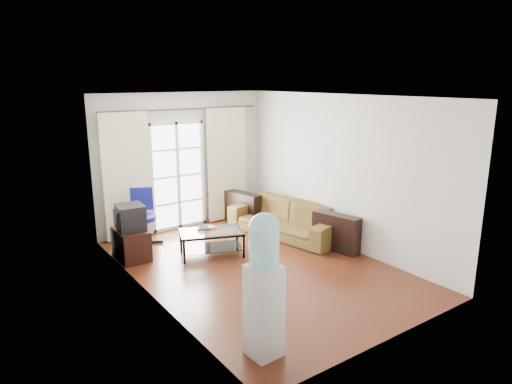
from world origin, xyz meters
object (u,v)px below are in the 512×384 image
task_chair (143,228)px  water_cooler (264,283)px  coffee_table (212,240)px  sofa (285,219)px  crt_tv (129,217)px  tv_stand (131,244)px

task_chair → water_cooler: bearing=-70.5°
coffee_table → water_cooler: size_ratio=0.74×
water_cooler → task_chair: bearing=83.8°
sofa → crt_tv: (-2.84, 0.57, 0.39)m
coffee_table → sofa: bearing=2.2°
sofa → tv_stand: bearing=-113.6°
crt_tv → task_chair: size_ratio=0.49×
coffee_table → tv_stand: bearing=152.0°
tv_stand → task_chair: (0.44, 0.57, 0.05)m
tv_stand → water_cooler: (0.20, -3.51, 0.60)m
tv_stand → task_chair: bearing=52.5°
coffee_table → tv_stand: (-1.19, 0.63, -0.02)m
task_chair → crt_tv: bearing=-104.8°
task_chair → coffee_table: bearing=-35.1°
sofa → water_cooler: (-2.64, -2.94, 0.52)m
sofa → coffee_table: size_ratio=2.01×
tv_stand → task_chair: task_chair is taller
coffee_table → tv_stand: tv_stand is taller
coffee_table → crt_tv: size_ratio=2.39×
tv_stand → task_chair: 0.72m
water_cooler → sofa: bearing=45.1°
tv_stand → water_cooler: size_ratio=0.43×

